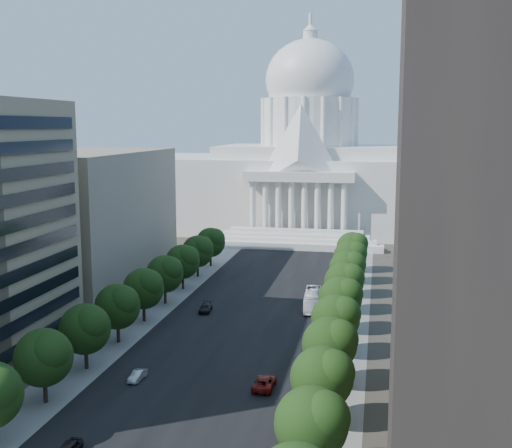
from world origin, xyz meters
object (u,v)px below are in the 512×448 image
Objects in this scene: car_silver at (138,376)px; car_red at (264,383)px; city_bus at (312,300)px; car_dark_b at (206,308)px.

car_red reaches higher than car_silver.
car_silver is 45.79m from city_bus.
car_dark_b is at bearing 92.78° from car_silver.
city_bus is (20.18, 6.33, 1.01)m from car_dark_b.
car_red is at bearing 5.54° from car_silver.
city_bus reaches higher than car_dark_b.
car_red is 0.47× the size of city_bus.
car_silver is at bearing 2.70° from car_red.
city_bus is at bearing 11.48° from car_dark_b.
car_silver is 18.23m from car_red.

